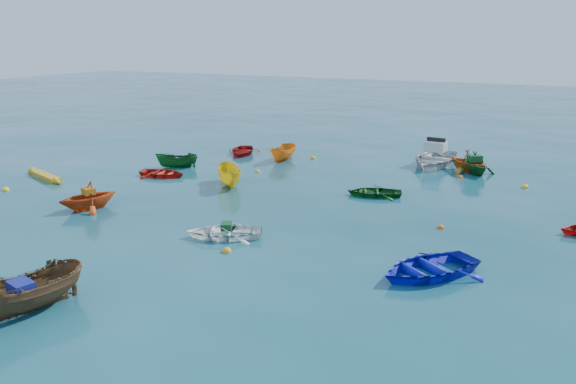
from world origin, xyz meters
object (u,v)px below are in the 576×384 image
at_px(dinghy_white_near, 224,237).
at_px(dinghy_blue_se, 428,275).
at_px(kayak_yellow, 46,179).
at_px(motorboat_white, 434,165).

relative_size(dinghy_white_near, dinghy_blue_se, 0.81).
distance_m(kayak_yellow, motorboat_white, 22.96).
height_order(dinghy_blue_se, motorboat_white, motorboat_white).
xyz_separation_m(dinghy_white_near, motorboat_white, (5.00, 16.62, 0.00)).
xyz_separation_m(kayak_yellow, motorboat_white, (18.99, 12.90, 0.00)).
xyz_separation_m(dinghy_blue_se, kayak_yellow, (-22.14, 3.94, 0.00)).
height_order(dinghy_white_near, kayak_yellow, dinghy_white_near).
bearing_deg(motorboat_white, dinghy_white_near, -100.74).
xyz_separation_m(dinghy_blue_se, motorboat_white, (-3.15, 16.84, 0.00)).
xyz_separation_m(dinghy_white_near, dinghy_blue_se, (8.15, -0.22, 0.00)).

